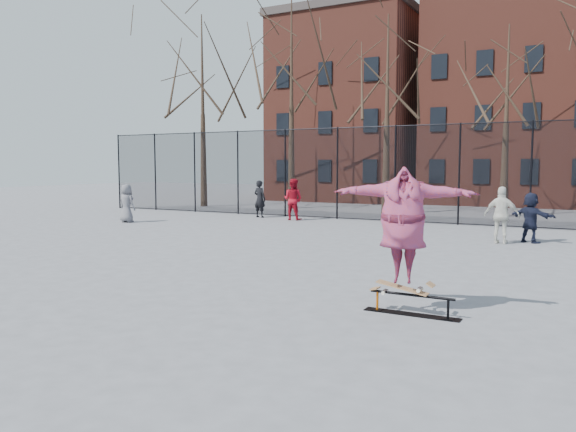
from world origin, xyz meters
The scene contains 12 objects.
ground centered at (0.00, 0.00, 0.00)m, with size 100.00×100.00×0.00m, color slate.
skate_rail centered at (3.42, -1.01, 0.13)m, with size 1.53×0.23×0.34m.
skateboard centered at (3.27, -1.01, 0.39)m, with size 0.89×0.21×0.11m, color #95653B, non-canonical shape.
skater centered at (3.27, -1.01, 1.36)m, with size 2.25×0.61×1.83m, color #4D378A.
bystander_grey centered at (-11.00, 7.47, 0.79)m, with size 0.77×0.50×1.57m, color slate.
bystander_black centered at (-7.36, 12.00, 0.84)m, with size 0.61×0.40×1.67m, color black.
bystander_red centered at (-5.46, 11.63, 0.89)m, with size 0.86×0.67×1.77m, color #A40E1E.
bystander_white centered at (3.48, 8.17, 0.86)m, with size 1.01×0.42×1.72m, color silver.
bystander_navy centered at (4.22, 8.84, 0.77)m, with size 1.42×0.45×1.53m, color black.
fence centered at (-0.01, 13.00, 2.05)m, with size 34.03×0.07×4.00m.
tree_row centered at (-0.25, 17.15, 7.36)m, with size 33.66×7.46×10.67m.
rowhouses centered at (0.72, 26.00, 6.06)m, with size 29.00×7.00×13.00m.
Camera 1 is at (5.87, -9.55, 2.35)m, focal length 35.00 mm.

